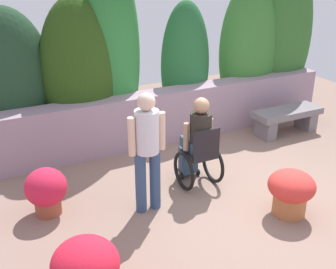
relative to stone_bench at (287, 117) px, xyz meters
name	(u,v)px	position (x,y,z in m)	size (l,w,h in m)	color
ground_plane	(241,193)	(-2.01, -1.39, -0.30)	(10.80, 10.80, 0.00)	#886C5E
stone_retaining_wall	(172,114)	(-2.01, 0.73, 0.15)	(6.26, 0.42, 0.92)	gray
hedge_backdrop	(168,57)	(-1.83, 1.22, 1.06)	(6.66, 1.25, 3.19)	#1E3C24
stone_bench	(287,117)	(0.00, 0.00, 0.00)	(1.32, 0.47, 0.46)	slate
person_in_wheelchair	(198,145)	(-2.43, -0.88, 0.32)	(0.53, 0.66, 1.33)	black
person_standing_companion	(147,145)	(-3.32, -1.16, 0.61)	(0.49, 0.30, 1.59)	#32496E
flower_pot_purple_near	(86,268)	(-4.47, -2.23, 0.00)	(0.67, 0.67, 0.61)	#574351
flower_pot_terracotta_by_wall	(291,190)	(-1.75, -2.06, 0.03)	(0.60, 0.60, 0.60)	#B9683B
flower_pot_red_accent	(46,190)	(-4.51, -0.67, 0.04)	(0.53, 0.53, 0.63)	#994632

